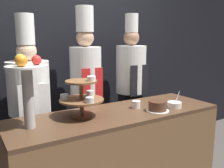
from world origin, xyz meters
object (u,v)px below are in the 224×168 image
Objects in this scene: cup_white at (136,105)px; chef_center_right at (131,83)px; tiered_stand at (82,96)px; fruit_pedestal at (27,81)px; chef_left at (30,102)px; cake_round at (158,106)px; chef_center_left at (86,85)px; serving_bowl_near at (174,105)px.

cup_white is 0.04× the size of chef_center_right.
fruit_pedestal is at bearing -175.75° from tiered_stand.
chef_left reaches higher than fruit_pedestal.
cake_round is (0.68, -0.21, -0.14)m from tiered_stand.
fruit_pedestal is 0.98m from chef_center_left.
chef_center_right is (1.37, 0.59, -0.24)m from fruit_pedestal.
cake_round is at bearing -64.10° from chef_center_left.
chef_center_left reaches higher than tiered_stand.
serving_bowl_near is (0.90, -0.20, -0.16)m from tiered_stand.
chef_center_left is at bearing 179.99° from chef_center_right.
tiered_stand is 0.94m from serving_bowl_near.
chef_left is 0.97× the size of chef_center_right.
cup_white is at bearing -33.58° from chef_left.
chef_center_left is (0.62, 0.00, 0.11)m from chef_left.
tiered_stand is 0.64m from chef_center_left.
cake_round is 0.12× the size of chef_center_right.
chef_center_left is 1.03× the size of chef_center_right.
fruit_pedestal is 1.51m from chef_center_right.
cup_white is 1.05m from chef_left.
cup_white is at bearing 152.01° from serving_bowl_near.
serving_bowl_near is 0.09× the size of chef_center_right.
serving_bowl_near reaches higher than cup_white.
chef_left reaches higher than serving_bowl_near.
serving_bowl_near is 0.77m from chef_center_right.
tiered_stand is 0.72m from cake_round.
tiered_stand is at bearing -118.61° from chef_center_left.
cake_round is 1.25m from chef_left.
chef_center_right is (0.61, -0.00, -0.04)m from chef_center_left.
cup_white is 0.05× the size of chef_left.
fruit_pedestal is 0.30× the size of chef_center_left.
serving_bowl_near reaches higher than cake_round.
tiered_stand reaches higher than cup_white.
chef_center_left is at bearing 128.01° from serving_bowl_near.
tiered_stand reaches higher than cake_round.
chef_left is at bearing 119.37° from tiered_stand.
cup_white is 0.38m from serving_bowl_near.
chef_left is 1.23m from chef_center_right.
chef_center_left reaches higher than cake_round.
chef_center_right is at bearing 88.85° from serving_bowl_near.
cup_white is at bearing 0.51° from fruit_pedestal.
cake_round is (1.13, -0.17, -0.32)m from fruit_pedestal.
cake_round is 0.22m from serving_bowl_near.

